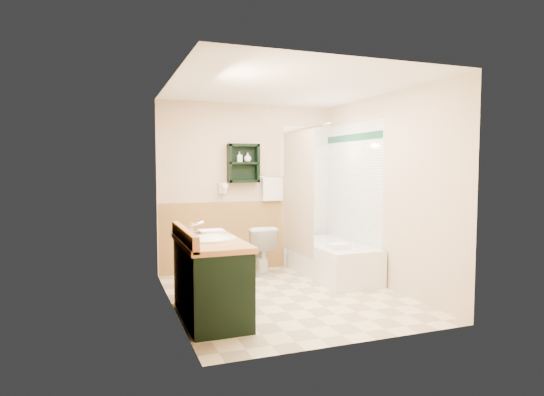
{
  "coord_description": "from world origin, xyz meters",
  "views": [
    {
      "loc": [
        -1.96,
        -4.79,
        1.51
      ],
      "look_at": [
        -0.11,
        0.2,
        1.13
      ],
      "focal_mm": 30.0,
      "sensor_mm": 36.0,
      "label": 1
    }
  ],
  "objects_px": {
    "soap_bottle_a": "(239,160)",
    "soap_bottle_b": "(248,158)",
    "hair_dryer": "(223,188)",
    "vanity": "(211,279)",
    "toilet": "(257,250)",
    "wall_shelf": "(243,163)",
    "bathtub": "(333,260)",
    "vanity_book": "(189,225)"
  },
  "relations": [
    {
      "from": "toilet",
      "to": "soap_bottle_b",
      "type": "relative_size",
      "value": 5.11
    },
    {
      "from": "hair_dryer",
      "to": "soap_bottle_a",
      "type": "height_order",
      "value": "soap_bottle_a"
    },
    {
      "from": "bathtub",
      "to": "soap_bottle_a",
      "type": "height_order",
      "value": "soap_bottle_a"
    },
    {
      "from": "vanity",
      "to": "vanity_book",
      "type": "height_order",
      "value": "vanity_book"
    },
    {
      "from": "wall_shelf",
      "to": "soap_bottle_a",
      "type": "relative_size",
      "value": 3.71
    },
    {
      "from": "vanity",
      "to": "soap_bottle_b",
      "type": "height_order",
      "value": "soap_bottle_b"
    },
    {
      "from": "bathtub",
      "to": "vanity_book",
      "type": "relative_size",
      "value": 6.12
    },
    {
      "from": "hair_dryer",
      "to": "soap_bottle_b",
      "type": "height_order",
      "value": "soap_bottle_b"
    },
    {
      "from": "vanity_book",
      "to": "soap_bottle_a",
      "type": "bearing_deg",
      "value": 52.15
    },
    {
      "from": "vanity_book",
      "to": "soap_bottle_b",
      "type": "relative_size",
      "value": 1.83
    },
    {
      "from": "soap_bottle_b",
      "to": "toilet",
      "type": "bearing_deg",
      "value": -68.99
    },
    {
      "from": "hair_dryer",
      "to": "vanity",
      "type": "xyz_separation_m",
      "value": [
        -0.59,
        -1.86,
        -0.81
      ]
    },
    {
      "from": "vanity",
      "to": "wall_shelf",
      "type": "bearing_deg",
      "value": 63.94
    },
    {
      "from": "wall_shelf",
      "to": "toilet",
      "type": "distance_m",
      "value": 1.24
    },
    {
      "from": "hair_dryer",
      "to": "toilet",
      "type": "relative_size",
      "value": 0.35
    },
    {
      "from": "bathtub",
      "to": "vanity_book",
      "type": "distance_m",
      "value": 2.33
    },
    {
      "from": "bathtub",
      "to": "soap_bottle_a",
      "type": "bearing_deg",
      "value": 144.7
    },
    {
      "from": "vanity_book",
      "to": "toilet",
      "type": "bearing_deg",
      "value": 43.47
    },
    {
      "from": "vanity_book",
      "to": "soap_bottle_b",
      "type": "xyz_separation_m",
      "value": [
        1.12,
        1.56,
        0.71
      ]
    },
    {
      "from": "wall_shelf",
      "to": "toilet",
      "type": "xyz_separation_m",
      "value": [
        0.14,
        -0.2,
        -1.21
      ]
    },
    {
      "from": "vanity",
      "to": "soap_bottle_b",
      "type": "distance_m",
      "value": 2.4
    },
    {
      "from": "wall_shelf",
      "to": "vanity",
      "type": "xyz_separation_m",
      "value": [
        -0.89,
        -1.83,
        -1.16
      ]
    },
    {
      "from": "bathtub",
      "to": "wall_shelf",
      "type": "bearing_deg",
      "value": 142.95
    },
    {
      "from": "vanity",
      "to": "soap_bottle_a",
      "type": "distance_m",
      "value": 2.34
    },
    {
      "from": "vanity",
      "to": "bathtub",
      "type": "bearing_deg",
      "value": 28.83
    },
    {
      "from": "vanity",
      "to": "soap_bottle_a",
      "type": "xyz_separation_m",
      "value": [
        0.83,
        1.83,
        1.21
      ]
    },
    {
      "from": "vanity",
      "to": "bathtub",
      "type": "xyz_separation_m",
      "value": [
        1.92,
        1.06,
        -0.16
      ]
    },
    {
      "from": "vanity_book",
      "to": "soap_bottle_b",
      "type": "distance_m",
      "value": 2.05
    },
    {
      "from": "hair_dryer",
      "to": "bathtub",
      "type": "relative_size",
      "value": 0.16
    },
    {
      "from": "toilet",
      "to": "soap_bottle_a",
      "type": "xyz_separation_m",
      "value": [
        -0.2,
        0.2,
        1.26
      ]
    },
    {
      "from": "soap_bottle_b",
      "to": "vanity",
      "type": "bearing_deg",
      "value": -117.61
    },
    {
      "from": "hair_dryer",
      "to": "bathtub",
      "type": "bearing_deg",
      "value": -31.08
    },
    {
      "from": "wall_shelf",
      "to": "vanity_book",
      "type": "height_order",
      "value": "wall_shelf"
    },
    {
      "from": "wall_shelf",
      "to": "soap_bottle_b",
      "type": "height_order",
      "value": "wall_shelf"
    },
    {
      "from": "bathtub",
      "to": "soap_bottle_b",
      "type": "bearing_deg",
      "value": 141.47
    },
    {
      "from": "soap_bottle_a",
      "to": "soap_bottle_b",
      "type": "relative_size",
      "value": 1.11
    },
    {
      "from": "hair_dryer",
      "to": "bathtub",
      "type": "height_order",
      "value": "hair_dryer"
    },
    {
      "from": "wall_shelf",
      "to": "soap_bottle_a",
      "type": "height_order",
      "value": "wall_shelf"
    },
    {
      "from": "vanity",
      "to": "toilet",
      "type": "relative_size",
      "value": 1.81
    },
    {
      "from": "hair_dryer",
      "to": "soap_bottle_b",
      "type": "relative_size",
      "value": 1.79
    },
    {
      "from": "vanity",
      "to": "vanity_book",
      "type": "relative_size",
      "value": 5.04
    },
    {
      "from": "soap_bottle_a",
      "to": "soap_bottle_b",
      "type": "height_order",
      "value": "soap_bottle_b"
    }
  ]
}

